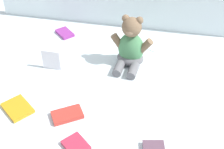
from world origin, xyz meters
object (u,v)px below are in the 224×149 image
Objects in this scene: book_case_0 at (76,145)px; book_case_3 at (18,108)px; book_case_5 at (67,115)px; book_case_6 at (155,44)px; teddy_bear at (131,47)px; book_case_1 at (51,60)px; book_case_2 at (65,33)px.

book_case_0 reaches higher than book_case_3.
book_case_5 reaches higher than book_case_6.
book_case_1 is (-0.35, -0.11, -0.04)m from teddy_bear.
book_case_1 is at bearing 177.39° from book_case_5.
book_case_0 is at bearing -58.59° from book_case_1.
book_case_6 is at bearing 34.44° from book_case_1.
book_case_5 is at bearing -110.53° from teddy_bear.
teddy_bear reaches higher than book_case_2.
book_case_1 reaches higher than book_case_3.
teddy_bear is 2.74× the size of book_case_0.
book_case_5 is (0.21, 0.00, 0.00)m from book_case_3.
book_case_1 is 0.33m from book_case_5.
book_case_5 reaches higher than book_case_3.
book_case_6 is at bearing 133.03° from book_case_2.
book_case_2 reaches higher than book_case_3.
book_case_1 is 0.84× the size of book_case_5.
book_case_1 is at bearing -120.27° from book_case_6.
book_case_3 is at bearing 42.34° from book_case_2.
book_case_1 is 0.54m from book_case_6.
teddy_bear is 2.02× the size of book_case_3.
teddy_bear is 0.23m from book_case_6.
book_case_0 is at bearing -96.96° from teddy_bear.
teddy_bear reaches higher than book_case_3.
book_case_2 reaches higher than book_case_6.
book_case_1 is at bearing -157.14° from teddy_bear.
book_case_0 is 0.15m from book_case_5.
book_case_2 is (-0.39, 0.18, -0.08)m from teddy_bear.
book_case_1 is at bearing 70.01° from book_case_0.
book_case_3 reaches higher than book_case_6.
book_case_3 is at bearing 105.32° from book_case_0.
book_case_0 is at bearing 103.59° from book_case_3.
book_case_1 is (-0.24, 0.41, 0.04)m from book_case_0.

